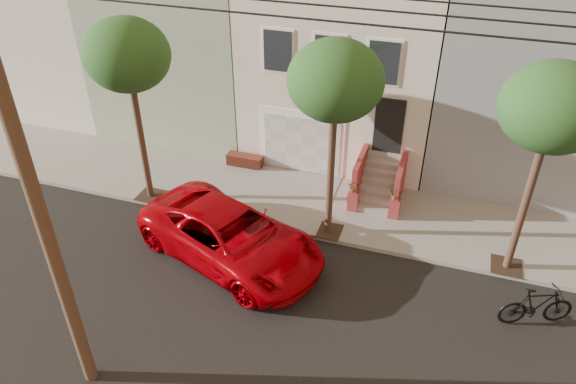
% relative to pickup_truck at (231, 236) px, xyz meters
% --- Properties ---
extents(ground, '(90.00, 90.00, 0.00)m').
position_rel_pickup_truck_xyz_m(ground, '(1.50, -1.87, -0.84)').
color(ground, black).
rests_on(ground, ground).
extents(sidewalk, '(40.00, 3.70, 0.15)m').
position_rel_pickup_truck_xyz_m(sidewalk, '(1.50, 3.48, -0.76)').
color(sidewalk, gray).
rests_on(sidewalk, ground).
extents(house_row, '(33.10, 11.70, 7.00)m').
position_rel_pickup_truck_xyz_m(house_row, '(1.50, 9.31, 2.81)').
color(house_row, beige).
rests_on(house_row, sidewalk).
extents(tree_left, '(2.70, 2.57, 6.30)m').
position_rel_pickup_truck_xyz_m(tree_left, '(-4.00, 2.03, 4.42)').
color(tree_left, '#2D2116').
rests_on(tree_left, sidewalk).
extents(tree_mid, '(2.70, 2.57, 6.30)m').
position_rel_pickup_truck_xyz_m(tree_mid, '(2.50, 2.03, 4.42)').
color(tree_mid, '#2D2116').
rests_on(tree_mid, sidewalk).
extents(tree_right, '(2.70, 2.57, 6.30)m').
position_rel_pickup_truck_xyz_m(tree_right, '(8.00, 2.03, 4.42)').
color(tree_right, '#2D2116').
rests_on(tree_right, sidewalk).
extents(pickup_truck, '(6.60, 4.70, 1.67)m').
position_rel_pickup_truck_xyz_m(pickup_truck, '(0.00, 0.00, 0.00)').
color(pickup_truck, '#AF0008').
rests_on(pickup_truck, ground).
extents(motorcycle, '(2.08, 1.29, 1.21)m').
position_rel_pickup_truck_xyz_m(motorcycle, '(8.64, 0.06, -0.23)').
color(motorcycle, black).
rests_on(motorcycle, ground).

